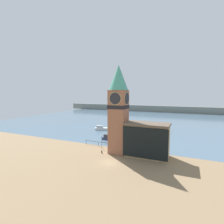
{
  "coord_description": "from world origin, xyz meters",
  "views": [
    {
      "loc": [
        15.65,
        -33.38,
        15.16
      ],
      "look_at": [
        -1.58,
        5.25,
        10.58
      ],
      "focal_mm": 28.0,
      "sensor_mm": 36.0,
      "label": 1
    }
  ],
  "objects_px": {
    "boat_far": "(101,128)",
    "lamp_post": "(102,139)",
    "clock_tower": "(119,107)",
    "pier_building": "(147,140)",
    "boat_near": "(110,138)",
    "mooring_bollard_near": "(102,152)"
  },
  "relations": [
    {
      "from": "clock_tower",
      "to": "boat_near",
      "type": "height_order",
      "value": "clock_tower"
    },
    {
      "from": "boat_far",
      "to": "lamp_post",
      "type": "xyz_separation_m",
      "value": [
        11.38,
        -21.7,
        2.05
      ]
    },
    {
      "from": "boat_near",
      "to": "mooring_bollard_near",
      "type": "relative_size",
      "value": 8.13
    },
    {
      "from": "pier_building",
      "to": "lamp_post",
      "type": "height_order",
      "value": "pier_building"
    },
    {
      "from": "boat_near",
      "to": "boat_far",
      "type": "bearing_deg",
      "value": 120.43
    },
    {
      "from": "mooring_bollard_near",
      "to": "lamp_post",
      "type": "bearing_deg",
      "value": 117.58
    },
    {
      "from": "clock_tower",
      "to": "pier_building",
      "type": "xyz_separation_m",
      "value": [
        7.34,
        0.15,
        -7.61
      ]
    },
    {
      "from": "pier_building",
      "to": "mooring_bollard_near",
      "type": "height_order",
      "value": "pier_building"
    },
    {
      "from": "clock_tower",
      "to": "pier_building",
      "type": "relative_size",
      "value": 2.14
    },
    {
      "from": "clock_tower",
      "to": "pier_building",
      "type": "height_order",
      "value": "clock_tower"
    },
    {
      "from": "boat_near",
      "to": "mooring_bollard_near",
      "type": "distance_m",
      "value": 13.2
    },
    {
      "from": "lamp_post",
      "to": "mooring_bollard_near",
      "type": "bearing_deg",
      "value": -62.42
    },
    {
      "from": "boat_far",
      "to": "lamp_post",
      "type": "distance_m",
      "value": 24.59
    },
    {
      "from": "boat_near",
      "to": "mooring_bollard_near",
      "type": "height_order",
      "value": "boat_near"
    },
    {
      "from": "pier_building",
      "to": "boat_near",
      "type": "xyz_separation_m",
      "value": [
        -14.67,
        10.31,
        -3.48
      ]
    },
    {
      "from": "clock_tower",
      "to": "boat_far",
      "type": "xyz_separation_m",
      "value": [
        -16.64,
        22.6,
        -11.01
      ]
    },
    {
      "from": "clock_tower",
      "to": "lamp_post",
      "type": "xyz_separation_m",
      "value": [
        -5.26,
        0.9,
        -8.96
      ]
    },
    {
      "from": "pier_building",
      "to": "lamp_post",
      "type": "relative_size",
      "value": 2.63
    },
    {
      "from": "clock_tower",
      "to": "lamp_post",
      "type": "relative_size",
      "value": 5.63
    },
    {
      "from": "mooring_bollard_near",
      "to": "clock_tower",
      "type": "bearing_deg",
      "value": 31.28
    },
    {
      "from": "clock_tower",
      "to": "boat_near",
      "type": "distance_m",
      "value": 16.92
    },
    {
      "from": "clock_tower",
      "to": "boat_far",
      "type": "bearing_deg",
      "value": 126.36
    }
  ]
}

